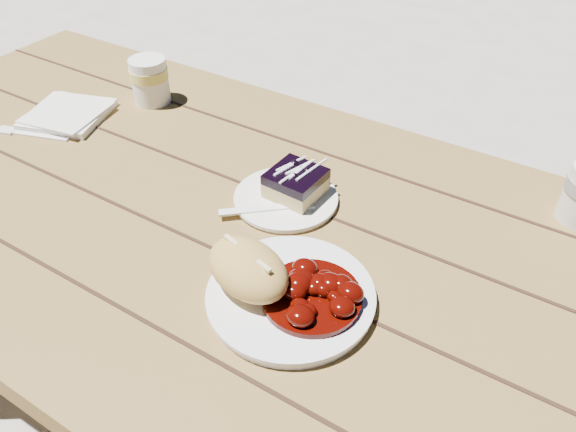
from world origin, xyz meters
The scene contains 10 objects.
picnic_table centered at (0.00, 0.00, 0.59)m, with size 2.00×1.55×0.75m.
main_plate centered at (0.04, -0.11, 0.76)m, with size 0.23×0.23×0.02m, color white.
goulash_stew centered at (0.07, -0.10, 0.79)m, with size 0.14×0.14×0.04m, color #400602, non-canonical shape.
bread_roll centered at (-0.02, -0.13, 0.80)m, with size 0.13×0.09×0.07m, color tan.
dessert_plate centered at (-0.09, 0.08, 0.76)m, with size 0.17×0.17×0.01m, color white.
blueberry_cake centered at (-0.08, 0.09, 0.78)m, with size 0.09×0.09×0.05m.
fork_dessert centered at (-0.11, 0.02, 0.76)m, with size 0.03×0.16×0.01m, color white, non-canonical shape.
napkin_stack centered at (-0.62, 0.08, 0.76)m, with size 0.15×0.15×0.01m, color white.
fork_table centered at (-0.61, 0.00, 0.75)m, with size 0.03×0.16×0.01m, color white, non-canonical shape.
second_cup centered at (-0.52, 0.22, 0.80)m, with size 0.08×0.08×0.10m, color white.
Camera 1 is at (0.31, -0.55, 1.33)m, focal length 35.00 mm.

